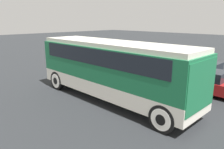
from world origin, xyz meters
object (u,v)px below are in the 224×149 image
(tour_bus, at_px, (113,66))
(parked_car_near, at_px, (131,59))
(parked_car_mid, at_px, (207,82))
(parked_car_far, at_px, (205,71))

(tour_bus, relative_size, parked_car_near, 2.38)
(tour_bus, distance_m, parked_car_near, 9.82)
(parked_car_mid, height_order, parked_car_far, parked_car_mid)
(parked_car_near, bearing_deg, parked_car_far, 0.51)
(parked_car_far, bearing_deg, parked_car_mid, -65.90)
(tour_bus, distance_m, parked_car_mid, 6.00)
(tour_bus, bearing_deg, parked_car_far, 77.72)
(parked_car_mid, distance_m, parked_car_far, 3.39)
(parked_car_near, distance_m, parked_car_far, 7.31)
(parked_car_far, bearing_deg, tour_bus, -102.28)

